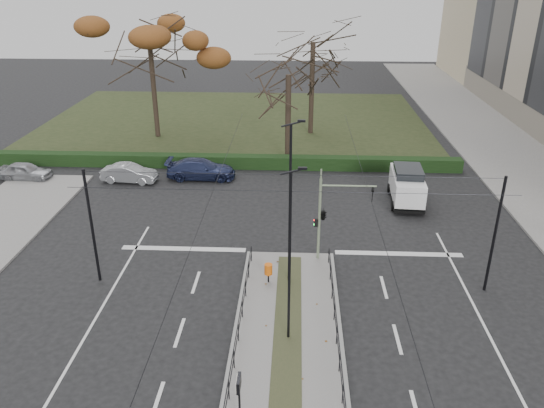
{
  "coord_description": "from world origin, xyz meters",
  "views": [
    {
      "loc": [
        0.2,
        -20.47,
        14.59
      ],
      "look_at": [
        -1.11,
        7.29,
        2.02
      ],
      "focal_mm": 35.0,
      "sensor_mm": 36.0,
      "label": 1
    }
  ],
  "objects_px": {
    "bare_tree_center": "(313,49)",
    "white_van": "(407,185)",
    "streetlamp_median_far": "(290,204)",
    "rust_tree": "(149,34)",
    "parked_car_third": "(201,169)",
    "traffic_light": "(325,213)",
    "bare_tree_near": "(288,81)",
    "parked_car_first": "(25,171)",
    "parked_car_second": "(129,173)",
    "litter_bin": "(268,269)",
    "streetlamp_median_near": "(290,257)",
    "info_panel": "(239,389)"
  },
  "relations": [
    {
      "from": "bare_tree_center",
      "to": "white_van",
      "type": "bearing_deg",
      "value": -68.76
    },
    {
      "from": "streetlamp_median_far",
      "to": "rust_tree",
      "type": "bearing_deg",
      "value": 117.57
    },
    {
      "from": "parked_car_third",
      "to": "rust_tree",
      "type": "distance_m",
      "value": 14.4
    },
    {
      "from": "traffic_light",
      "to": "rust_tree",
      "type": "height_order",
      "value": "rust_tree"
    },
    {
      "from": "traffic_light",
      "to": "parked_car_third",
      "type": "relative_size",
      "value": 0.91
    },
    {
      "from": "rust_tree",
      "to": "bare_tree_near",
      "type": "bearing_deg",
      "value": -26.34
    },
    {
      "from": "parked_car_first",
      "to": "parked_car_second",
      "type": "relative_size",
      "value": 0.96
    },
    {
      "from": "litter_bin",
      "to": "parked_car_second",
      "type": "distance_m",
      "value": 17.18
    },
    {
      "from": "rust_tree",
      "to": "bare_tree_near",
      "type": "relative_size",
      "value": 1.31
    },
    {
      "from": "streetlamp_median_near",
      "to": "parked_car_first",
      "type": "bearing_deg",
      "value": 138.46
    },
    {
      "from": "parked_car_first",
      "to": "bare_tree_near",
      "type": "height_order",
      "value": "bare_tree_near"
    },
    {
      "from": "streetlamp_median_near",
      "to": "rust_tree",
      "type": "distance_m",
      "value": 31.71
    },
    {
      "from": "parked_car_first",
      "to": "parked_car_second",
      "type": "height_order",
      "value": "parked_car_second"
    },
    {
      "from": "parked_car_second",
      "to": "white_van",
      "type": "distance_m",
      "value": 19.78
    },
    {
      "from": "streetlamp_median_near",
      "to": "parked_car_first",
      "type": "relative_size",
      "value": 1.99
    },
    {
      "from": "parked_car_third",
      "to": "bare_tree_center",
      "type": "height_order",
      "value": "bare_tree_center"
    },
    {
      "from": "bare_tree_center",
      "to": "bare_tree_near",
      "type": "bearing_deg",
      "value": -104.48
    },
    {
      "from": "litter_bin",
      "to": "white_van",
      "type": "height_order",
      "value": "white_van"
    },
    {
      "from": "litter_bin",
      "to": "info_panel",
      "type": "xyz_separation_m",
      "value": [
        -0.47,
        -9.26,
        1.07
      ]
    },
    {
      "from": "litter_bin",
      "to": "streetlamp_median_far",
      "type": "bearing_deg",
      "value": 14.38
    },
    {
      "from": "parked_car_second",
      "to": "bare_tree_center",
      "type": "distance_m",
      "value": 19.97
    },
    {
      "from": "litter_bin",
      "to": "streetlamp_median_near",
      "type": "xyz_separation_m",
      "value": [
        1.09,
        -4.24,
        3.19
      ]
    },
    {
      "from": "white_van",
      "to": "parked_car_second",
      "type": "bearing_deg",
      "value": 171.97
    },
    {
      "from": "parked_car_third",
      "to": "white_van",
      "type": "height_order",
      "value": "white_van"
    },
    {
      "from": "traffic_light",
      "to": "bare_tree_center",
      "type": "height_order",
      "value": "bare_tree_center"
    },
    {
      "from": "info_panel",
      "to": "bare_tree_center",
      "type": "xyz_separation_m",
      "value": [
        3.06,
        35.41,
        5.83
      ]
    },
    {
      "from": "parked_car_first",
      "to": "bare_tree_center",
      "type": "bearing_deg",
      "value": -56.26
    },
    {
      "from": "parked_car_third",
      "to": "white_van",
      "type": "distance_m",
      "value": 14.93
    },
    {
      "from": "traffic_light",
      "to": "bare_tree_center",
      "type": "distance_m",
      "value": 24.14
    },
    {
      "from": "info_panel",
      "to": "bare_tree_near",
      "type": "distance_m",
      "value": 28.02
    },
    {
      "from": "traffic_light",
      "to": "bare_tree_center",
      "type": "xyz_separation_m",
      "value": [
        -0.22,
        23.63,
        4.96
      ]
    },
    {
      "from": "rust_tree",
      "to": "bare_tree_near",
      "type": "distance_m",
      "value": 13.82
    },
    {
      "from": "white_van",
      "to": "bare_tree_near",
      "type": "bearing_deg",
      "value": 135.79
    },
    {
      "from": "streetlamp_median_far",
      "to": "bare_tree_center",
      "type": "relative_size",
      "value": 0.75
    },
    {
      "from": "streetlamp_median_far",
      "to": "rust_tree",
      "type": "relative_size",
      "value": 0.69
    },
    {
      "from": "white_van",
      "to": "streetlamp_median_far",
      "type": "bearing_deg",
      "value": -126.71
    },
    {
      "from": "traffic_light",
      "to": "parked_car_first",
      "type": "bearing_deg",
      "value": 153.33
    },
    {
      "from": "litter_bin",
      "to": "parked_car_third",
      "type": "bearing_deg",
      "value": 112.12
    },
    {
      "from": "white_van",
      "to": "rust_tree",
      "type": "distance_m",
      "value": 25.77
    },
    {
      "from": "litter_bin",
      "to": "streetlamp_median_near",
      "type": "height_order",
      "value": "streetlamp_median_near"
    },
    {
      "from": "parked_car_first",
      "to": "info_panel",
      "type": "bearing_deg",
      "value": -138.25
    },
    {
      "from": "traffic_light",
      "to": "litter_bin",
      "type": "xyz_separation_m",
      "value": [
        -2.81,
        -2.52,
        -1.94
      ]
    },
    {
      "from": "streetlamp_median_near",
      "to": "bare_tree_near",
      "type": "distance_m",
      "value": 22.74
    },
    {
      "from": "parked_car_third",
      "to": "bare_tree_center",
      "type": "relative_size",
      "value": 0.46
    },
    {
      "from": "parked_car_second",
      "to": "traffic_light",
      "type": "bearing_deg",
      "value": -123.33
    },
    {
      "from": "litter_bin",
      "to": "bare_tree_center",
      "type": "relative_size",
      "value": 0.09
    },
    {
      "from": "streetlamp_median_far",
      "to": "bare_tree_center",
      "type": "height_order",
      "value": "bare_tree_center"
    },
    {
      "from": "litter_bin",
      "to": "parked_car_third",
      "type": "distance_m",
      "value": 15.36
    },
    {
      "from": "parked_car_third",
      "to": "rust_tree",
      "type": "height_order",
      "value": "rust_tree"
    },
    {
      "from": "traffic_light",
      "to": "rust_tree",
      "type": "xyz_separation_m",
      "value": [
        -14.37,
        21.87,
        6.34
      ]
    }
  ]
}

